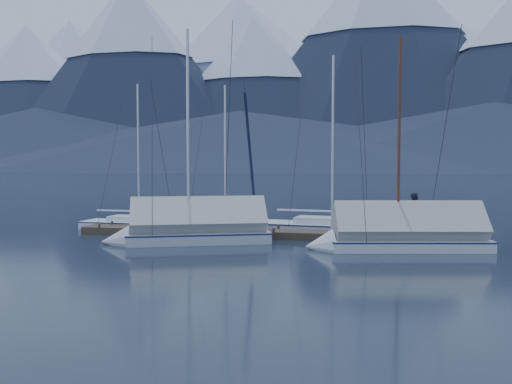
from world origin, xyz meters
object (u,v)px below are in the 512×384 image
at_px(sailboat_open_left, 147,226).
at_px(person, 415,213).
at_px(sailboat_open_mid, 233,228).
at_px(sailboat_covered_near, 394,238).
at_px(sailboat_open_right, 342,230).
at_px(sailboat_covered_far, 185,231).

bearing_deg(sailboat_open_left, person, -6.97).
xyz_separation_m(sailboat_open_left, sailboat_open_mid, (4.78, 0.43, -0.00)).
bearing_deg(sailboat_covered_near, sailboat_open_right, 116.52).
bearing_deg(sailboat_covered_far, sailboat_covered_near, 0.12).
xyz_separation_m(sailboat_open_mid, sailboat_covered_near, (8.17, -4.81, 0.34)).
bearing_deg(sailboat_covered_far, sailboat_open_right, 35.28).
height_order(sailboat_open_left, sailboat_covered_near, sailboat_covered_near).
bearing_deg(sailboat_open_right, sailboat_open_mid, 179.69).
relative_size(sailboat_open_mid, sailboat_covered_far, 0.81).
bearing_deg(sailboat_open_left, sailboat_covered_far, -49.29).
height_order(sailboat_open_left, sailboat_covered_far, sailboat_covered_far).
distance_m(sailboat_open_mid, person, 9.53).
bearing_deg(person, sailboat_open_right, 66.94).
bearing_deg(sailboat_open_mid, sailboat_covered_near, -30.51).
height_order(sailboat_open_mid, person, sailboat_open_mid).
xyz_separation_m(sailboat_open_right, sailboat_covered_near, (2.38, -4.78, 0.31)).
xyz_separation_m(sailboat_covered_near, person, (1.05, 2.66, 0.80)).
bearing_deg(person, sailboat_open_left, 91.59).
xyz_separation_m(sailboat_open_left, person, (14.00, -1.71, 1.14)).
bearing_deg(sailboat_open_mid, person, -13.11).
relative_size(sailboat_open_right, person, 5.27).
relative_size(sailboat_covered_near, person, 5.17).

